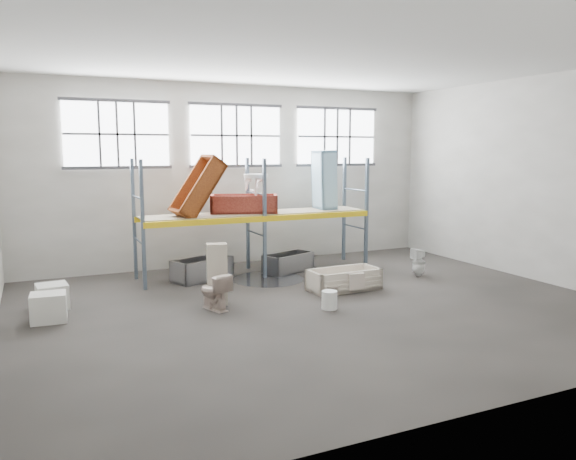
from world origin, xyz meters
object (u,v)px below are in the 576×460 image
carton_near (49,307)px  cistern_tall (217,274)px  steel_tub_right (288,263)px  blue_tub_upright (324,180)px  rust_tub_flat (244,204)px  toilet_white (419,262)px  bucket (329,300)px  bathtub_beige (344,279)px  toilet_beige (214,291)px  steel_tub_left (202,269)px

carton_near → cistern_tall: bearing=-3.6°
steel_tub_right → blue_tub_upright: blue_tub_upright is taller
rust_tub_flat → carton_near: (-4.82, -2.41, -1.55)m
toilet_white → rust_tub_flat: (-3.91, 2.23, 1.46)m
steel_tub_right → rust_tub_flat: size_ratio=0.80×
bucket → bathtub_beige: bearing=49.4°
toilet_beige → rust_tub_flat: 3.72m
cistern_tall → blue_tub_upright: 5.01m
rust_tub_flat → bucket: bearing=-84.3°
steel_tub_left → steel_tub_right: bearing=-1.8°
toilet_beige → cistern_tall: size_ratio=0.58×
toilet_white → carton_near: toilet_white is taller
steel_tub_left → rust_tub_flat: size_ratio=0.87×
bathtub_beige → blue_tub_upright: bearing=70.0°
bathtub_beige → toilet_beige: toilet_beige is taller
steel_tub_right → bucket: 3.57m
toilet_white → blue_tub_upright: bearing=-144.6°
toilet_white → bucket: bearing=-64.9°
rust_tub_flat → blue_tub_upright: bearing=-0.5°
toilet_beige → rust_tub_flat: rust_tub_flat is taller
bathtub_beige → steel_tub_left: steel_tub_left is taller
bathtub_beige → blue_tub_upright: 3.49m
steel_tub_left → rust_tub_flat: bearing=14.0°
steel_tub_left → carton_near: (-3.58, -2.10, -0.00)m
bathtub_beige → toilet_white: toilet_white is taller
blue_tub_upright → steel_tub_right: bearing=-163.8°
bucket → carton_near: size_ratio=0.59×
rust_tub_flat → blue_tub_upright: (2.34, -0.02, 0.57)m
toilet_beige → bucket: bearing=138.0°
toilet_beige → bucket: size_ratio=2.02×
steel_tub_right → bucket: steel_tub_right is taller
bathtub_beige → rust_tub_flat: bearing=117.6°
bathtub_beige → steel_tub_left: (-2.71, 2.32, 0.03)m
steel_tub_left → cistern_tall: bearing=-98.2°
blue_tub_upright → rust_tub_flat: bearing=179.5°
bathtub_beige → blue_tub_upright: size_ratio=1.03×
bucket → carton_near: 5.42m
blue_tub_upright → bucket: bearing=-116.7°
cistern_tall → toilet_white: (5.49, 0.39, -0.28)m
rust_tub_flat → carton_near: bearing=-153.4°
cistern_tall → carton_near: 3.27m
bucket → toilet_white: bearing=25.3°
toilet_white → bucket: size_ratio=1.95×
blue_tub_upright → carton_near: blue_tub_upright is taller
rust_tub_flat → carton_near: rust_tub_flat is taller
rust_tub_flat → carton_near: 5.61m
rust_tub_flat → steel_tub_left: bearing=-166.0°
toilet_beige → carton_near: bearing=-28.1°
toilet_white → blue_tub_upright: (-1.57, 2.21, 2.03)m
blue_tub_upright → bucket: size_ratio=4.27×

